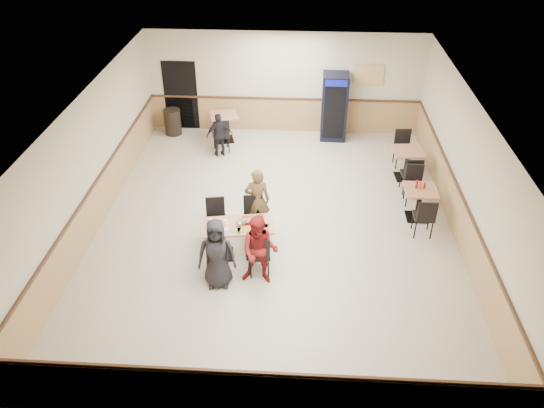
# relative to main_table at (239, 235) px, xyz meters

# --- Properties ---
(ground) EXTENTS (10.00, 10.00, 0.00)m
(ground) POSITION_rel_main_table_xyz_m (0.70, 1.10, -0.51)
(ground) COLOR beige
(ground) RESTS_ON ground
(room_shell) EXTENTS (10.00, 10.00, 10.00)m
(room_shell) POSITION_rel_main_table_xyz_m (2.47, 3.64, 0.07)
(room_shell) COLOR silver
(room_shell) RESTS_ON ground
(main_table) EXTENTS (1.53, 0.94, 0.77)m
(main_table) POSITION_rel_main_table_xyz_m (0.00, 0.00, 0.00)
(main_table) COLOR black
(main_table) RESTS_ON ground
(main_chairs) EXTENTS (1.53, 1.86, 0.97)m
(main_chairs) POSITION_rel_main_table_xyz_m (-0.05, -0.01, -0.02)
(main_chairs) COLOR black
(main_chairs) RESTS_ON ground
(diner_woman_left) EXTENTS (0.77, 0.54, 1.50)m
(diner_woman_left) POSITION_rel_main_table_xyz_m (-0.31, -0.93, 0.24)
(diner_woman_left) COLOR black
(diner_woman_left) RESTS_ON ground
(diner_woman_right) EXTENTS (0.78, 0.63, 1.51)m
(diner_woman_right) POSITION_rel_main_table_xyz_m (0.50, -0.80, 0.24)
(diner_woman_right) COLOR maroon
(diner_woman_right) RESTS_ON ground
(diner_man_opposite) EXTENTS (0.59, 0.42, 1.54)m
(diner_man_opposite) POSITION_rel_main_table_xyz_m (0.31, 0.93, 0.26)
(diner_man_opposite) COLOR brown
(diner_man_opposite) RESTS_ON ground
(lone_diner) EXTENTS (0.79, 0.53, 1.25)m
(lone_diner) POSITION_rel_main_table_xyz_m (-1.02, 4.37, 0.12)
(lone_diner) COLOR black
(lone_diner) RESTS_ON ground
(tabletop_clutter) EXTENTS (1.25, 0.75, 0.12)m
(tabletop_clutter) POSITION_rel_main_table_xyz_m (0.09, -0.04, 0.28)
(tabletop_clutter) COLOR #AC250B
(tabletop_clutter) RESTS_ON main_table
(side_table_near) EXTENTS (0.73, 0.73, 0.78)m
(side_table_near) POSITION_rel_main_table_xyz_m (3.95, 1.59, 0.01)
(side_table_near) COLOR black
(side_table_near) RESTS_ON ground
(side_table_near_chair_south) EXTENTS (0.46, 0.46, 0.98)m
(side_table_near_chair_south) POSITION_rel_main_table_xyz_m (3.95, 0.97, -0.02)
(side_table_near_chair_south) COLOR black
(side_table_near_chair_south) RESTS_ON ground
(side_table_near_chair_north) EXTENTS (0.46, 0.46, 0.98)m
(side_table_near_chair_north) POSITION_rel_main_table_xyz_m (3.95, 2.21, -0.02)
(side_table_near_chair_north) COLOR black
(side_table_near_chair_north) RESTS_ON ground
(side_table_far) EXTENTS (0.80, 0.80, 0.80)m
(side_table_far) POSITION_rel_main_table_xyz_m (3.95, 3.42, 0.02)
(side_table_far) COLOR black
(side_table_far) RESTS_ON ground
(side_table_far_chair_south) EXTENTS (0.50, 0.50, 1.01)m
(side_table_far_chair_south) POSITION_rel_main_table_xyz_m (3.95, 2.78, -0.00)
(side_table_far_chair_south) COLOR black
(side_table_far_chair_south) RESTS_ON ground
(side_table_far_chair_north) EXTENTS (0.50, 0.50, 1.01)m
(side_table_far_chair_north) POSITION_rel_main_table_xyz_m (3.95, 4.06, -0.00)
(side_table_far_chair_north) COLOR black
(side_table_far_chair_north) RESTS_ON ground
(condiment_caddy) EXTENTS (0.23, 0.06, 0.20)m
(condiment_caddy) POSITION_rel_main_table_xyz_m (3.92, 1.64, 0.36)
(condiment_caddy) COLOR #AD0C20
(condiment_caddy) RESTS_ON side_table_near
(back_table) EXTENTS (0.93, 0.93, 0.82)m
(back_table) POSITION_rel_main_table_xyz_m (-1.02, 5.30, 0.04)
(back_table) COLOR black
(back_table) RESTS_ON ground
(back_table_chair_lone) EXTENTS (0.58, 0.58, 1.04)m
(back_table_chair_lone) POSITION_rel_main_table_xyz_m (-1.02, 4.64, 0.01)
(back_table_chair_lone) COLOR black
(back_table_chair_lone) RESTS_ON ground
(pepsi_cooler) EXTENTS (0.75, 0.76, 1.94)m
(pepsi_cooler) POSITION_rel_main_table_xyz_m (2.15, 5.69, 0.46)
(pepsi_cooler) COLOR black
(pepsi_cooler) RESTS_ON ground
(trash_bin) EXTENTS (0.49, 0.49, 0.78)m
(trash_bin) POSITION_rel_main_table_xyz_m (-2.63, 5.65, -0.12)
(trash_bin) COLOR black
(trash_bin) RESTS_ON ground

